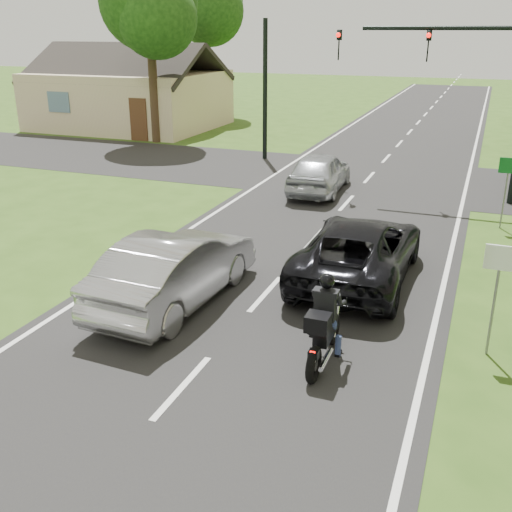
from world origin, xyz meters
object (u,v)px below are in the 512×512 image
Objects in this scene: silver_sedan at (175,268)px; traffic_signal at (467,76)px; sign_white at (499,274)px; motorcycle_rider at (324,329)px; silver_suv at (320,172)px; sign_green at (508,176)px; dark_suv at (359,249)px.

traffic_signal is at bearing -111.52° from silver_sedan.
silver_sedan is 2.24× the size of sign_white.
silver_suv is at bearing 105.60° from motorcycle_rider.
sign_green is at bearing 157.97° from silver_suv.
motorcycle_rider is 9.87m from sign_green.
dark_suv is (-0.24, 4.04, 0.06)m from motorcycle_rider.
dark_suv is at bearing 109.22° from silver_suv.
sign_white is at bearing 26.58° from motorcycle_rider.
traffic_signal reaches higher than dark_suv.
silver_sedan is at bearing 85.24° from silver_suv.
traffic_signal reaches higher than silver_suv.
sign_white is at bearing -91.43° from sign_green.
silver_suv is at bearing 160.69° from sign_green.
silver_sedan is at bearing 159.89° from motorcycle_rider.
traffic_signal is 3.00× the size of sign_white.
silver_sedan is (-3.39, -2.73, 0.06)m from dark_suv.
dark_suv is at bearing -120.72° from sign_green.
motorcycle_rider is at bearing 162.85° from silver_sedan.
silver_sedan is 1.11× the size of silver_suv.
motorcycle_rider reaches higher than silver_sedan.
motorcycle_rider is 0.31× the size of traffic_signal.
silver_suv is (0.36, 10.23, -0.05)m from silver_sedan.
dark_suv is 4.35m from silver_sedan.
motorcycle_rider is at bearing 93.47° from dark_suv.
motorcycle_rider is 4.05m from dark_suv.
sign_green is (6.56, 8.06, 0.80)m from silver_sedan.
sign_green is at bearing 88.57° from sign_white.
motorcycle_rider reaches higher than dark_suv.
silver_suv is at bearing -169.65° from traffic_signal.
traffic_signal is at bearing -172.37° from silver_suv.
traffic_signal reaches higher than silver_sedan.
silver_sedan reaches higher than dark_suv.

